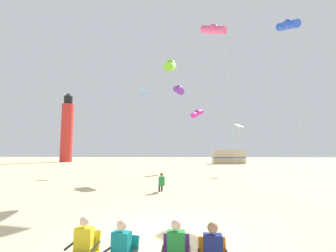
{
  "coord_description": "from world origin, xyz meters",
  "views": [
    {
      "loc": [
        0.32,
        -7.85,
        2.46
      ],
      "look_at": [
        -0.72,
        9.19,
        4.25
      ],
      "focal_mm": 26.19,
      "sensor_mm": 36.0,
      "label": 1
    }
  ],
  "objects_px": {
    "spectator_purple_chair": "(176,251)",
    "kite_diamond_gold": "(239,127)",
    "kite_tube_violet": "(178,90)",
    "kite_diamond_cyan": "(143,94)",
    "rv_van_tan": "(229,157)",
    "kite_flyer_standing": "(161,182)",
    "kite_tube_rainbow": "(213,29)",
    "kite_tube_lime": "(170,66)",
    "kite_tube_blue": "(288,25)",
    "spectator_yellow_chair": "(82,246)",
    "kite_tube_magenta": "(197,113)",
    "lighthouse_distant": "(67,129)",
    "camp_chair_yellow": "(85,249)",
    "spectator_teal_chair": "(119,251)"
  },
  "relations": [
    {
      "from": "spectator_yellow_chair",
      "to": "lighthouse_distant",
      "type": "xyz_separation_m",
      "value": [
        -26.02,
        52.46,
        7.22
      ]
    },
    {
      "from": "camp_chair_yellow",
      "to": "rv_van_tan",
      "type": "bearing_deg",
      "value": 76.69
    },
    {
      "from": "camp_chair_yellow",
      "to": "kite_diamond_gold",
      "type": "distance_m",
      "value": 25.83
    },
    {
      "from": "kite_flyer_standing",
      "to": "kite_tube_violet",
      "type": "bearing_deg",
      "value": -111.16
    },
    {
      "from": "spectator_yellow_chair",
      "to": "kite_diamond_cyan",
      "type": "relative_size",
      "value": 0.11
    },
    {
      "from": "spectator_yellow_chair",
      "to": "rv_van_tan",
      "type": "height_order",
      "value": "rv_van_tan"
    },
    {
      "from": "spectator_yellow_chair",
      "to": "rv_van_tan",
      "type": "bearing_deg",
      "value": 76.73
    },
    {
      "from": "kite_tube_blue",
      "to": "kite_diamond_cyan",
      "type": "height_order",
      "value": "kite_tube_blue"
    },
    {
      "from": "spectator_yellow_chair",
      "to": "spectator_teal_chair",
      "type": "relative_size",
      "value": 1.0
    },
    {
      "from": "spectator_teal_chair",
      "to": "spectator_purple_chair",
      "type": "height_order",
      "value": "same"
    },
    {
      "from": "kite_flyer_standing",
      "to": "kite_diamond_cyan",
      "type": "distance_m",
      "value": 18.74
    },
    {
      "from": "spectator_yellow_chair",
      "to": "lighthouse_distant",
      "type": "distance_m",
      "value": 59.0
    },
    {
      "from": "kite_tube_rainbow",
      "to": "lighthouse_distant",
      "type": "height_order",
      "value": "lighthouse_distant"
    },
    {
      "from": "spectator_yellow_chair",
      "to": "kite_tube_magenta",
      "type": "xyz_separation_m",
      "value": [
        3.91,
        27.79,
        6.99
      ]
    },
    {
      "from": "spectator_purple_chair",
      "to": "kite_tube_rainbow",
      "type": "distance_m",
      "value": 21.42
    },
    {
      "from": "kite_tube_lime",
      "to": "kite_tube_blue",
      "type": "height_order",
      "value": "kite_tube_blue"
    },
    {
      "from": "kite_tube_lime",
      "to": "kite_tube_blue",
      "type": "xyz_separation_m",
      "value": [
        10.02,
        2.35,
        4.27
      ]
    },
    {
      "from": "camp_chair_yellow",
      "to": "kite_flyer_standing",
      "type": "height_order",
      "value": "kite_flyer_standing"
    },
    {
      "from": "kite_flyer_standing",
      "to": "camp_chair_yellow",
      "type": "bearing_deg",
      "value": 70.46
    },
    {
      "from": "spectator_purple_chair",
      "to": "lighthouse_distant",
      "type": "distance_m",
      "value": 59.94
    },
    {
      "from": "kite_diamond_gold",
      "to": "kite_diamond_cyan",
      "type": "bearing_deg",
      "value": 169.8
    },
    {
      "from": "camp_chair_yellow",
      "to": "kite_tube_magenta",
      "type": "relative_size",
      "value": 0.1
    },
    {
      "from": "rv_van_tan",
      "to": "kite_tube_rainbow",
      "type": "bearing_deg",
      "value": -106.77
    },
    {
      "from": "spectator_purple_chair",
      "to": "kite_tube_rainbow",
      "type": "relative_size",
      "value": 0.08
    },
    {
      "from": "camp_chair_yellow",
      "to": "kite_flyer_standing",
      "type": "distance_m",
      "value": 10.19
    },
    {
      "from": "kite_diamond_cyan",
      "to": "kite_tube_magenta",
      "type": "xyz_separation_m",
      "value": [
        7.05,
        1.67,
        -2.32
      ]
    },
    {
      "from": "kite_diamond_gold",
      "to": "kite_tube_violet",
      "type": "relative_size",
      "value": 0.6
    },
    {
      "from": "kite_tube_rainbow",
      "to": "kite_tube_blue",
      "type": "bearing_deg",
      "value": -8.58
    },
    {
      "from": "kite_tube_violet",
      "to": "rv_van_tan",
      "type": "height_order",
      "value": "kite_tube_violet"
    },
    {
      "from": "spectator_purple_chair",
      "to": "kite_tube_violet",
      "type": "relative_size",
      "value": 0.12
    },
    {
      "from": "spectator_teal_chair",
      "to": "kite_tube_rainbow",
      "type": "bearing_deg",
      "value": 90.34
    },
    {
      "from": "kite_diamond_cyan",
      "to": "rv_van_tan",
      "type": "relative_size",
      "value": 1.6
    },
    {
      "from": "kite_tube_blue",
      "to": "kite_diamond_gold",
      "type": "xyz_separation_m",
      "value": [
        -2.47,
        8.31,
        -7.99
      ]
    },
    {
      "from": "camp_chair_yellow",
      "to": "kite_tube_rainbow",
      "type": "distance_m",
      "value": 21.62
    },
    {
      "from": "spectator_purple_chair",
      "to": "kite_tube_violet",
      "type": "xyz_separation_m",
      "value": [
        -0.29,
        20.19,
        8.25
      ]
    },
    {
      "from": "spectator_purple_chair",
      "to": "kite_diamond_gold",
      "type": "relative_size",
      "value": 0.2
    },
    {
      "from": "kite_flyer_standing",
      "to": "kite_diamond_gold",
      "type": "relative_size",
      "value": 0.2
    },
    {
      "from": "spectator_yellow_chair",
      "to": "kite_tube_rainbow",
      "type": "height_order",
      "value": "kite_tube_rainbow"
    },
    {
      "from": "kite_flyer_standing",
      "to": "kite_tube_rainbow",
      "type": "bearing_deg",
      "value": -139.4
    },
    {
      "from": "kite_tube_magenta",
      "to": "lighthouse_distant",
      "type": "height_order",
      "value": "lighthouse_distant"
    },
    {
      "from": "kite_tube_lime",
      "to": "spectator_yellow_chair",
      "type": "bearing_deg",
      "value": -94.49
    },
    {
      "from": "spectator_teal_chair",
      "to": "lighthouse_distant",
      "type": "relative_size",
      "value": 0.07
    },
    {
      "from": "spectator_teal_chair",
      "to": "kite_tube_blue",
      "type": "height_order",
      "value": "kite_tube_blue"
    },
    {
      "from": "kite_diamond_cyan",
      "to": "kite_tube_violet",
      "type": "xyz_separation_m",
      "value": [
        4.7,
        -6.06,
        -1.06
      ]
    },
    {
      "from": "spectator_purple_chair",
      "to": "kite_flyer_standing",
      "type": "relative_size",
      "value": 1.0
    },
    {
      "from": "camp_chair_yellow",
      "to": "spectator_yellow_chair",
      "type": "height_order",
      "value": "spectator_yellow_chair"
    },
    {
      "from": "camp_chair_yellow",
      "to": "spectator_yellow_chair",
      "type": "relative_size",
      "value": 0.71
    },
    {
      "from": "rv_van_tan",
      "to": "kite_tube_magenta",
      "type": "bearing_deg",
      "value": -116.15
    },
    {
      "from": "camp_chair_yellow",
      "to": "lighthouse_distant",
      "type": "height_order",
      "value": "lighthouse_distant"
    },
    {
      "from": "kite_tube_violet",
      "to": "kite_tube_rainbow",
      "type": "bearing_deg",
      "value": -46.14
    }
  ]
}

